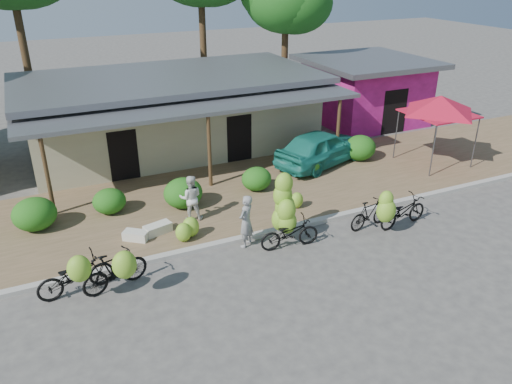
# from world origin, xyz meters

# --- Properties ---
(ground) EXTENTS (100.00, 100.00, 0.00)m
(ground) POSITION_xyz_m (0.00, 0.00, 0.00)
(ground) COLOR #4A4744
(ground) RESTS_ON ground
(sidewalk) EXTENTS (60.00, 6.00, 0.12)m
(sidewalk) POSITION_xyz_m (0.00, 5.00, 0.06)
(sidewalk) COLOR #876848
(sidewalk) RESTS_ON ground
(curb) EXTENTS (60.00, 0.25, 0.15)m
(curb) POSITION_xyz_m (0.00, 2.00, 0.07)
(curb) COLOR #A8A399
(curb) RESTS_ON ground
(shop_main) EXTENTS (13.00, 8.50, 3.35)m
(shop_main) POSITION_xyz_m (0.00, 10.93, 1.72)
(shop_main) COLOR #BBB48D
(shop_main) RESTS_ON ground
(shop_pink) EXTENTS (6.00, 6.00, 3.25)m
(shop_pink) POSITION_xyz_m (10.50, 10.99, 1.67)
(shop_pink) COLOR #DA2192
(shop_pink) RESTS_ON ground
(hedge_0) EXTENTS (1.36, 1.22, 1.06)m
(hedge_0) POSITION_xyz_m (-6.19, 5.23, 0.65)
(hedge_0) COLOR #1F5D15
(hedge_0) RESTS_ON sidewalk
(hedge_1) EXTENTS (1.11, 0.99, 0.86)m
(hedge_1) POSITION_xyz_m (-3.86, 5.40, 0.55)
(hedge_1) COLOR #1F5D15
(hedge_1) RESTS_ON sidewalk
(hedge_2) EXTENTS (1.35, 1.21, 1.05)m
(hedge_2) POSITION_xyz_m (-1.47, 4.79, 0.64)
(hedge_2) COLOR #1F5D15
(hedge_2) RESTS_ON sidewalk
(hedge_3) EXTENTS (1.13, 1.01, 0.88)m
(hedge_3) POSITION_xyz_m (1.40, 5.01, 0.56)
(hedge_3) COLOR #1F5D15
(hedge_3) RESTS_ON sidewalk
(hedge_4) EXTENTS (1.22, 1.09, 0.95)m
(hedge_4) POSITION_xyz_m (3.79, 5.49, 0.59)
(hedge_4) COLOR #1F5D15
(hedge_4) RESTS_ON sidewalk
(hedge_5) EXTENTS (1.37, 1.23, 1.07)m
(hedge_5) POSITION_xyz_m (6.68, 5.95, 0.65)
(hedge_5) COLOR #1F5D15
(hedge_5) RESTS_ON sidewalk
(red_canopy) EXTENTS (3.50, 3.50, 2.86)m
(red_canopy) POSITION_xyz_m (9.25, 4.41, 2.61)
(red_canopy) COLOR #59595E
(red_canopy) RESTS_ON sidewalk
(bike_far_left) EXTENTS (2.05, 1.38, 1.45)m
(bike_far_left) POSITION_xyz_m (-5.40, 1.32, 0.59)
(bike_far_left) COLOR black
(bike_far_left) RESTS_ON ground
(bike_left) EXTENTS (1.90, 1.38, 1.43)m
(bike_left) POSITION_xyz_m (-4.42, 1.05, 0.64)
(bike_left) COLOR black
(bike_left) RESTS_ON ground
(bike_center) EXTENTS (1.89, 1.24, 2.22)m
(bike_center) POSITION_xyz_m (0.69, 1.31, 0.84)
(bike_center) COLOR black
(bike_center) RESTS_ON ground
(bike_right) EXTENTS (1.66, 1.25, 1.53)m
(bike_right) POSITION_xyz_m (3.63, 0.86, 0.66)
(bike_right) COLOR black
(bike_right) RESTS_ON ground
(bike_far_right) EXTENTS (1.97, 0.87, 1.00)m
(bike_far_right) POSITION_xyz_m (4.66, 0.74, 0.50)
(bike_far_right) COLOR black
(bike_far_right) RESTS_ON ground
(loose_banana_a) EXTENTS (0.53, 0.45, 0.66)m
(loose_banana_a) POSITION_xyz_m (-1.88, 2.72, 0.45)
(loose_banana_a) COLOR #9FCB32
(loose_banana_a) RESTS_ON sidewalk
(loose_banana_b) EXTENTS (0.49, 0.42, 0.62)m
(loose_banana_b) POSITION_xyz_m (-2.17, 2.54, 0.43)
(loose_banana_b) COLOR #9FCB32
(loose_banana_b) RESTS_ON sidewalk
(loose_banana_c) EXTENTS (0.46, 0.39, 0.57)m
(loose_banana_c) POSITION_xyz_m (2.04, 3.08, 0.41)
(loose_banana_c) COLOR #9FCB32
(loose_banana_c) RESTS_ON sidewalk
(sack_near) EXTENTS (0.92, 0.60, 0.30)m
(sack_near) POSITION_xyz_m (-2.76, 3.37, 0.27)
(sack_near) COLOR white
(sack_near) RESTS_ON sidewalk
(sack_far) EXTENTS (0.83, 0.76, 0.28)m
(sack_far) POSITION_xyz_m (-3.47, 3.25, 0.26)
(sack_far) COLOR white
(sack_far) RESTS_ON sidewalk
(vendor) EXTENTS (0.73, 0.68, 1.67)m
(vendor) POSITION_xyz_m (-0.47, 1.70, 0.84)
(vendor) COLOR gray
(vendor) RESTS_ON ground
(bystander) EXTENTS (0.89, 0.78, 1.54)m
(bystander) POSITION_xyz_m (-1.50, 3.82, 0.89)
(bystander) COLOR silver
(bystander) RESTS_ON sidewalk
(teal_van) EXTENTS (4.68, 3.09, 1.48)m
(teal_van) POSITION_xyz_m (4.89, 6.20, 0.86)
(teal_van) COLOR #1B796A
(teal_van) RESTS_ON sidewalk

